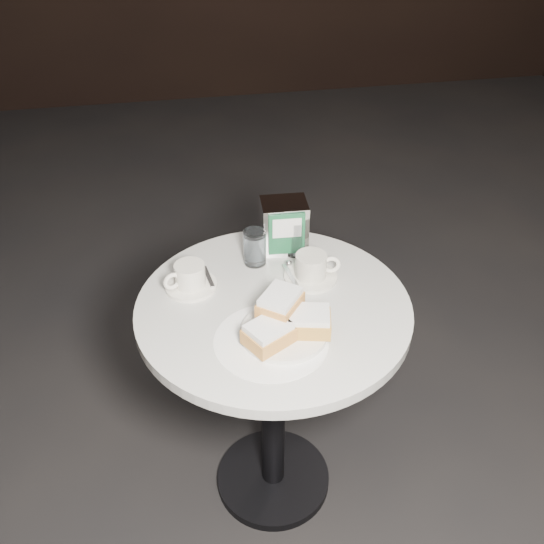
{
  "coord_description": "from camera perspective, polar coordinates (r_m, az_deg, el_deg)",
  "views": [
    {
      "loc": [
        -0.22,
        -1.16,
        1.72
      ],
      "look_at": [
        0.0,
        0.02,
        0.83
      ],
      "focal_mm": 40.0,
      "sensor_mm": 36.0,
      "label": 1
    }
  ],
  "objects": [
    {
      "name": "water_glass_left",
      "position": [
        1.65,
        -1.63,
        2.3
      ],
      "size": [
        0.08,
        0.08,
        0.1
      ],
      "rotation": [
        0.0,
        0.0,
        -0.38
      ],
      "color": "white",
      "rests_on": "cafe_table"
    },
    {
      "name": "coffee_cup_right",
      "position": [
        1.6,
        3.73,
        0.35
      ],
      "size": [
        0.16,
        0.16,
        0.07
      ],
      "rotation": [
        0.0,
        0.0,
        -0.13
      ],
      "color": "silver",
      "rests_on": "cafe_table"
    },
    {
      "name": "water_glass_right",
      "position": [
        1.69,
        2.19,
        3.39
      ],
      "size": [
        0.08,
        0.08,
        0.11
      ],
      "rotation": [
        0.0,
        0.0,
        0.16
      ],
      "color": "white",
      "rests_on": "cafe_table"
    },
    {
      "name": "beignet_plate",
      "position": [
        1.42,
        1.25,
        -4.89
      ],
      "size": [
        0.25,
        0.25,
        0.1
      ],
      "rotation": [
        0.0,
        0.0,
        0.21
      ],
      "color": "silver",
      "rests_on": "cafe_table"
    },
    {
      "name": "sugar_spill",
      "position": [
        1.43,
        -0.09,
        -6.48
      ],
      "size": [
        0.33,
        0.33,
        0.0
      ],
      "primitive_type": "cylinder",
      "rotation": [
        0.0,
        0.0,
        0.26
      ],
      "color": "white",
      "rests_on": "cafe_table"
    },
    {
      "name": "napkin_dispenser",
      "position": [
        1.7,
        1.13,
        4.39
      ],
      "size": [
        0.13,
        0.11,
        0.15
      ],
      "rotation": [
        0.0,
        0.0,
        -0.05
      ],
      "color": "silver",
      "rests_on": "cafe_table"
    },
    {
      "name": "ground",
      "position": [
        2.09,
        0.11,
        -19.0
      ],
      "size": [
        7.0,
        7.0,
        0.0
      ],
      "primitive_type": "plane",
      "color": "black",
      "rests_on": "ground"
    },
    {
      "name": "cafe_table",
      "position": [
        1.67,
        0.13,
        -8.27
      ],
      "size": [
        0.7,
        0.7,
        0.74
      ],
      "color": "black",
      "rests_on": "ground"
    },
    {
      "name": "coffee_cup_left",
      "position": [
        1.58,
        -7.75,
        -0.54
      ],
      "size": [
        0.18,
        0.18,
        0.07
      ],
      "rotation": [
        0.0,
        0.0,
        0.4
      ],
      "color": "white",
      "rests_on": "cafe_table"
    }
  ]
}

